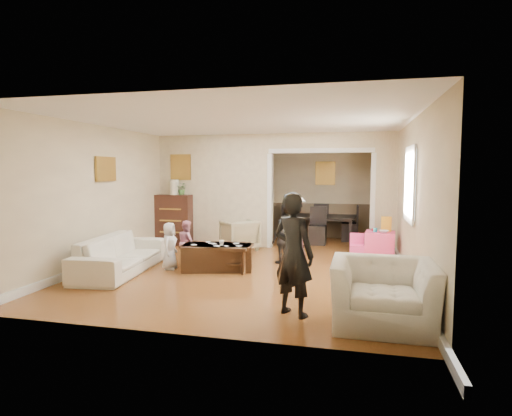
% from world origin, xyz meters
% --- Properties ---
extents(floor, '(7.00, 7.00, 0.00)m').
position_xyz_m(floor, '(0.00, 0.00, 0.00)').
color(floor, '#A15729').
rests_on(floor, ground).
extents(partition_left, '(2.75, 0.18, 2.60)m').
position_xyz_m(partition_left, '(-1.38, 1.80, 1.30)').
color(partition_left, beige).
rests_on(partition_left, ground).
extents(partition_right, '(0.55, 0.18, 2.60)m').
position_xyz_m(partition_right, '(2.48, 1.80, 1.30)').
color(partition_right, beige).
rests_on(partition_right, ground).
extents(partition_header, '(2.22, 0.18, 0.35)m').
position_xyz_m(partition_header, '(1.10, 1.80, 2.42)').
color(partition_header, beige).
rests_on(partition_header, partition_right).
extents(window_pane, '(0.03, 0.95, 1.10)m').
position_xyz_m(window_pane, '(2.73, -0.40, 1.55)').
color(window_pane, white).
rests_on(window_pane, ground).
extents(framed_art_partition, '(0.45, 0.03, 0.55)m').
position_xyz_m(framed_art_partition, '(-2.20, 1.70, 1.85)').
color(framed_art_partition, brown).
rests_on(framed_art_partition, partition_left).
extents(framed_art_sofa_wall, '(0.03, 0.55, 0.40)m').
position_xyz_m(framed_art_sofa_wall, '(-2.71, -0.60, 1.80)').
color(framed_art_sofa_wall, brown).
extents(framed_art_alcove, '(0.45, 0.03, 0.55)m').
position_xyz_m(framed_art_alcove, '(1.10, 3.44, 1.70)').
color(framed_art_alcove, brown).
extents(sofa, '(1.06, 2.24, 0.63)m').
position_xyz_m(sofa, '(-2.10, -1.16, 0.32)').
color(sofa, white).
rests_on(sofa, ground).
extents(armchair_back, '(1.02, 1.03, 0.67)m').
position_xyz_m(armchair_back, '(-0.63, 1.28, 0.34)').
color(armchair_back, tan).
rests_on(armchair_back, ground).
extents(armchair_front, '(1.16, 1.02, 0.75)m').
position_xyz_m(armchair_front, '(2.18, -2.71, 0.37)').
color(armchair_front, white).
rests_on(armchair_front, ground).
extents(dresser, '(0.87, 0.49, 1.20)m').
position_xyz_m(dresser, '(-2.34, 1.62, 0.60)').
color(dresser, black).
rests_on(dresser, ground).
extents(table_lamp, '(0.22, 0.22, 0.36)m').
position_xyz_m(table_lamp, '(-2.34, 1.62, 1.38)').
color(table_lamp, beige).
rests_on(table_lamp, dresser).
extents(potted_plant, '(0.25, 0.22, 0.28)m').
position_xyz_m(potted_plant, '(-2.14, 1.62, 1.34)').
color(potted_plant, '#3D6E31').
rests_on(potted_plant, dresser).
extents(coffee_table, '(1.33, 0.90, 0.46)m').
position_xyz_m(coffee_table, '(-0.53, -0.60, 0.23)').
color(coffee_table, '#361F11').
rests_on(coffee_table, ground).
extents(coffee_cup, '(0.11, 0.11, 0.09)m').
position_xyz_m(coffee_cup, '(-0.43, -0.65, 0.50)').
color(coffee_cup, silver).
rests_on(coffee_cup, coffee_table).
extents(play_table, '(0.62, 0.62, 0.54)m').
position_xyz_m(play_table, '(2.37, 1.03, 0.27)').
color(play_table, '#F3407B').
rests_on(play_table, ground).
extents(cereal_box, '(0.21, 0.09, 0.30)m').
position_xyz_m(cereal_box, '(2.49, 1.13, 0.69)').
color(cereal_box, yellow).
rests_on(cereal_box, play_table).
extents(cyan_cup, '(0.08, 0.08, 0.08)m').
position_xyz_m(cyan_cup, '(2.27, 0.98, 0.58)').
color(cyan_cup, '#24ACB6').
rests_on(cyan_cup, play_table).
extents(toy_block, '(0.09, 0.08, 0.05)m').
position_xyz_m(toy_block, '(2.25, 1.15, 0.57)').
color(toy_block, red).
rests_on(toy_block, play_table).
extents(play_bowl, '(0.23, 0.23, 0.05)m').
position_xyz_m(play_bowl, '(2.42, 0.91, 0.57)').
color(play_bowl, silver).
rests_on(play_bowl, play_table).
extents(dining_table, '(1.87, 1.15, 0.63)m').
position_xyz_m(dining_table, '(1.01, 3.00, 0.31)').
color(dining_table, black).
rests_on(dining_table, ground).
extents(adult_person, '(0.66, 0.58, 1.52)m').
position_xyz_m(adult_person, '(1.13, -2.61, 0.76)').
color(adult_person, black).
rests_on(adult_person, ground).
extents(child_kneel_a, '(0.30, 0.43, 0.84)m').
position_xyz_m(child_kneel_a, '(-1.38, -0.75, 0.42)').
color(child_kneel_a, silver).
rests_on(child_kneel_a, ground).
extents(child_kneel_b, '(0.49, 0.51, 0.83)m').
position_xyz_m(child_kneel_b, '(-1.23, -0.30, 0.42)').
color(child_kneel_b, pink).
rests_on(child_kneel_b, ground).
extents(child_toddler, '(0.47, 0.54, 0.87)m').
position_xyz_m(child_toddler, '(0.52, 0.15, 0.43)').
color(child_toddler, black).
rests_on(child_toddler, ground).
extents(craft_papers, '(0.93, 0.45, 0.00)m').
position_xyz_m(craft_papers, '(-0.49, -0.58, 0.46)').
color(craft_papers, white).
rests_on(craft_papers, coffee_table).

